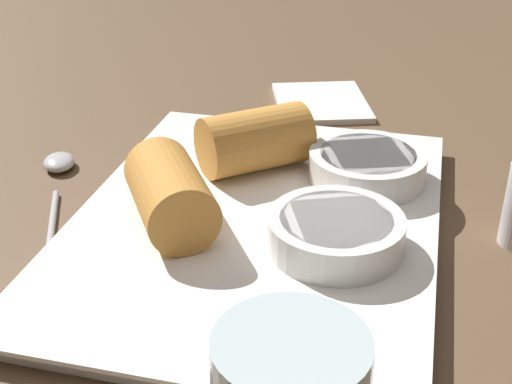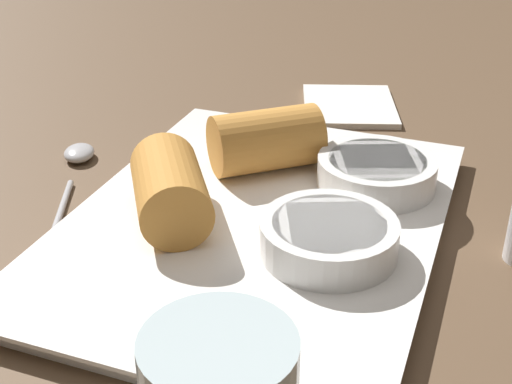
{
  "view_description": "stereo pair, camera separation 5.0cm",
  "coord_description": "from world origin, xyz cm",
  "px_view_note": "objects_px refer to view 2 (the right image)",
  "views": [
    {
      "loc": [
        45.04,
        12.04,
        29.49
      ],
      "look_at": [
        2.25,
        1.42,
        5.48
      ],
      "focal_mm": 50.0,
      "sensor_mm": 36.0,
      "label": 1
    },
    {
      "loc": [
        43.56,
        16.81,
        29.49
      ],
      "look_at": [
        2.25,
        1.42,
        5.48
      ],
      "focal_mm": 50.0,
      "sensor_mm": 36.0,
      "label": 2
    }
  ],
  "objects_px": {
    "serving_plate": "(256,225)",
    "dipping_bowl_near": "(329,236)",
    "dipping_bowl_far": "(377,171)",
    "napkin": "(349,106)",
    "spoon": "(75,165)"
  },
  "relations": [
    {
      "from": "serving_plate",
      "to": "spoon",
      "type": "relative_size",
      "value": 2.06
    },
    {
      "from": "dipping_bowl_far",
      "to": "spoon",
      "type": "bearing_deg",
      "value": -82.61
    },
    {
      "from": "dipping_bowl_far",
      "to": "spoon",
      "type": "xyz_separation_m",
      "value": [
        0.03,
        -0.25,
        -0.02
      ]
    },
    {
      "from": "dipping_bowl_far",
      "to": "napkin",
      "type": "xyz_separation_m",
      "value": [
        -0.19,
        -0.07,
        -0.02
      ]
    },
    {
      "from": "serving_plate",
      "to": "napkin",
      "type": "xyz_separation_m",
      "value": [
        -0.26,
        0.0,
        -0.0
      ]
    },
    {
      "from": "serving_plate",
      "to": "dipping_bowl_near",
      "type": "relative_size",
      "value": 3.8
    },
    {
      "from": "dipping_bowl_near",
      "to": "dipping_bowl_far",
      "type": "height_order",
      "value": "same"
    },
    {
      "from": "dipping_bowl_near",
      "to": "napkin",
      "type": "xyz_separation_m",
      "value": [
        -0.29,
        -0.06,
        -0.02
      ]
    },
    {
      "from": "serving_plate",
      "to": "dipping_bowl_near",
      "type": "distance_m",
      "value": 0.07
    },
    {
      "from": "napkin",
      "to": "dipping_bowl_near",
      "type": "bearing_deg",
      "value": 11.0
    },
    {
      "from": "spoon",
      "to": "dipping_bowl_near",
      "type": "bearing_deg",
      "value": 73.65
    },
    {
      "from": "dipping_bowl_far",
      "to": "napkin",
      "type": "height_order",
      "value": "dipping_bowl_far"
    },
    {
      "from": "spoon",
      "to": "napkin",
      "type": "distance_m",
      "value": 0.29
    },
    {
      "from": "dipping_bowl_near",
      "to": "serving_plate",
      "type": "bearing_deg",
      "value": -114.7
    },
    {
      "from": "dipping_bowl_near",
      "to": "napkin",
      "type": "relative_size",
      "value": 0.69
    }
  ]
}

